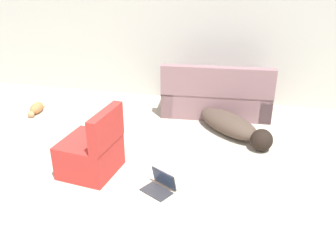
{
  "coord_description": "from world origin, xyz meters",
  "views": [
    {
      "loc": [
        1.24,
        -2.75,
        2.65
      ],
      "look_at": [
        0.32,
        1.54,
        0.48
      ],
      "focal_mm": 40.0,
      "sensor_mm": 36.0,
      "label": 1
    }
  ],
  "objects_px": {
    "dog": "(233,126)",
    "side_chair": "(92,152)",
    "cat": "(36,109)",
    "laptop_open": "(161,184)",
    "couch": "(216,97)"
  },
  "relations": [
    {
      "from": "laptop_open",
      "to": "side_chair",
      "type": "relative_size",
      "value": 0.5
    },
    {
      "from": "couch",
      "to": "side_chair",
      "type": "relative_size",
      "value": 2.09
    },
    {
      "from": "dog",
      "to": "cat",
      "type": "distance_m",
      "value": 3.33
    },
    {
      "from": "dog",
      "to": "cat",
      "type": "xyz_separation_m",
      "value": [
        -3.33,
        0.11,
        -0.07
      ]
    },
    {
      "from": "cat",
      "to": "side_chair",
      "type": "xyz_separation_m",
      "value": [
        1.66,
        -1.5,
        0.21
      ]
    },
    {
      "from": "dog",
      "to": "side_chair",
      "type": "height_order",
      "value": "side_chair"
    },
    {
      "from": "cat",
      "to": "laptop_open",
      "type": "bearing_deg",
      "value": 55.98
    },
    {
      "from": "couch",
      "to": "laptop_open",
      "type": "relative_size",
      "value": 4.19
    },
    {
      "from": "couch",
      "to": "dog",
      "type": "xyz_separation_m",
      "value": [
        0.33,
        -0.78,
        -0.13
      ]
    },
    {
      "from": "dog",
      "to": "side_chair",
      "type": "distance_m",
      "value": 2.18
    },
    {
      "from": "laptop_open",
      "to": "side_chair",
      "type": "bearing_deg",
      "value": -161.54
    },
    {
      "from": "cat",
      "to": "dog",
      "type": "bearing_deg",
      "value": 87.41
    },
    {
      "from": "dog",
      "to": "laptop_open",
      "type": "bearing_deg",
      "value": -73.2
    },
    {
      "from": "couch",
      "to": "side_chair",
      "type": "xyz_separation_m",
      "value": [
        -1.34,
        -2.17,
        0.01
      ]
    },
    {
      "from": "laptop_open",
      "to": "couch",
      "type": "bearing_deg",
      "value": 110.28
    }
  ]
}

